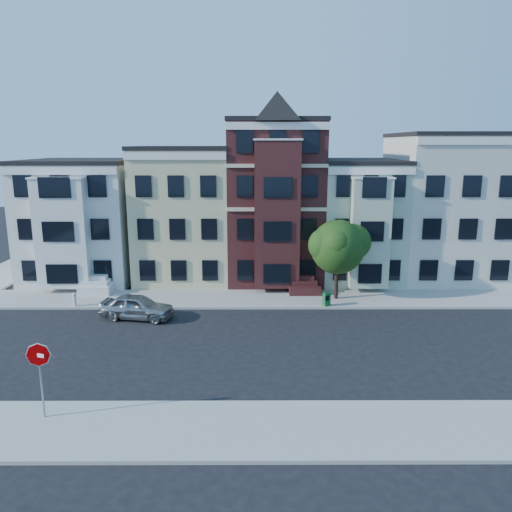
{
  "coord_description": "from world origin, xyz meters",
  "views": [
    {
      "loc": [
        -1.58,
        -24.69,
        10.46
      ],
      "look_at": [
        -1.48,
        3.1,
        4.2
      ],
      "focal_mm": 35.0,
      "sensor_mm": 36.0,
      "label": 1
    }
  ],
  "objects_px": {
    "fire_hydrant": "(75,301)",
    "stop_sign": "(41,376)",
    "street_tree": "(337,251)",
    "parked_car": "(137,307)",
    "newspaper_box": "(327,299)"
  },
  "relations": [
    {
      "from": "street_tree",
      "to": "parked_car",
      "type": "xyz_separation_m",
      "value": [
        -12.74,
        -3.59,
        -2.72
      ]
    },
    {
      "from": "fire_hydrant",
      "to": "stop_sign",
      "type": "xyz_separation_m",
      "value": [
        3.56,
        -13.51,
        1.36
      ]
    },
    {
      "from": "fire_hydrant",
      "to": "stop_sign",
      "type": "distance_m",
      "value": 14.03
    },
    {
      "from": "street_tree",
      "to": "fire_hydrant",
      "type": "distance_m",
      "value": 17.58
    },
    {
      "from": "street_tree",
      "to": "newspaper_box",
      "type": "height_order",
      "value": "street_tree"
    },
    {
      "from": "street_tree",
      "to": "stop_sign",
      "type": "xyz_separation_m",
      "value": [
        -13.7,
        -15.12,
        -1.61
      ]
    },
    {
      "from": "fire_hydrant",
      "to": "stop_sign",
      "type": "bearing_deg",
      "value": -75.25
    },
    {
      "from": "newspaper_box",
      "to": "street_tree",
      "type": "bearing_deg",
      "value": 37.96
    },
    {
      "from": "newspaper_box",
      "to": "fire_hydrant",
      "type": "height_order",
      "value": "newspaper_box"
    },
    {
      "from": "street_tree",
      "to": "parked_car",
      "type": "distance_m",
      "value": 13.51
    },
    {
      "from": "parked_car",
      "to": "fire_hydrant",
      "type": "relative_size",
      "value": 6.25
    },
    {
      "from": "street_tree",
      "to": "fire_hydrant",
      "type": "relative_size",
      "value": 9.36
    },
    {
      "from": "newspaper_box",
      "to": "fire_hydrant",
      "type": "bearing_deg",
      "value": 156.27
    },
    {
      "from": "street_tree",
      "to": "parked_car",
      "type": "bearing_deg",
      "value": -164.26
    },
    {
      "from": "parked_car",
      "to": "stop_sign",
      "type": "height_order",
      "value": "stop_sign"
    }
  ]
}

